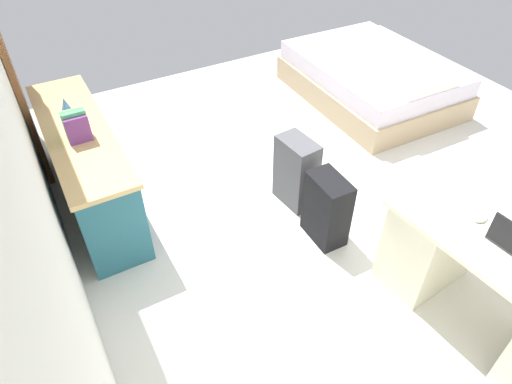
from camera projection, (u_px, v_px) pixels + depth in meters
The scene contains 11 objects.
ground_plane at pixel (346, 194), 4.08m from camera, with size 5.86×5.86×0.00m, color silver.
wall_back at pixel (11, 136), 2.30m from camera, with size 4.86×0.10×2.80m, color silver.
door_wooden at pixel (7, 61), 3.81m from camera, with size 0.88×0.05×2.04m, color brown.
desk at pixel (494, 286), 2.84m from camera, with size 1.49×0.78×0.74m.
credenza at pixel (88, 167), 3.76m from camera, with size 1.80×0.48×0.76m.
bed at pixel (372, 79), 5.22m from camera, with size 1.93×1.44×0.58m.
suitcase_black at pixel (327, 209), 3.51m from camera, with size 0.36×0.22×0.58m, color black.
suitcase_spare_grey at pixel (296, 172), 3.82m from camera, with size 0.36×0.22×0.62m, color #4C4C51.
computer_mouse at pixel (481, 218), 2.77m from camera, with size 0.06×0.10×0.03m, color white.
book_row at pixel (76, 126), 3.34m from camera, with size 0.14×0.17×0.24m.
figurine_small at pixel (65, 104), 3.68m from camera, with size 0.08×0.08×0.11m, color #4C7FBF.
Camera 1 is at (-2.28, 2.20, 2.70)m, focal length 31.90 mm.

